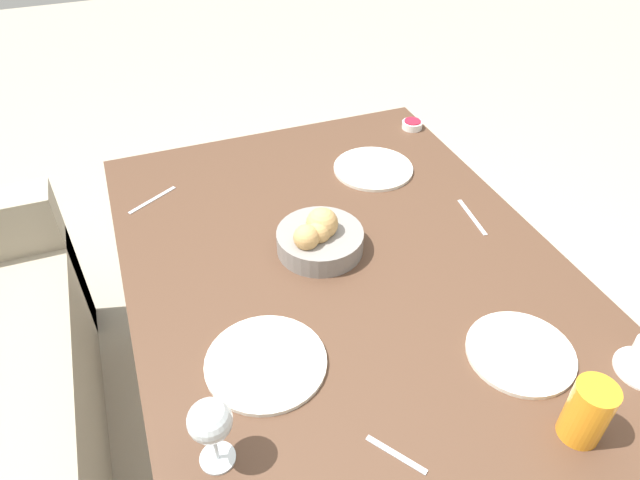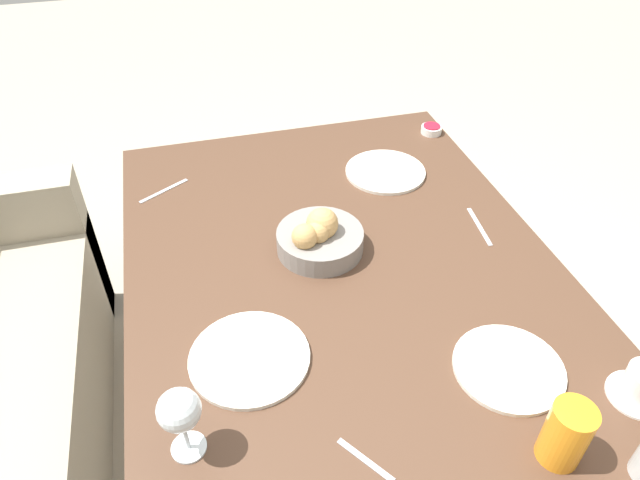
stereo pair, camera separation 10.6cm
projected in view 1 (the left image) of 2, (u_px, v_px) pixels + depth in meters
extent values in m
plane|color=#A89E89|center=(340.00, 433.00, 1.87)|extent=(10.00, 10.00, 0.00)
cube|color=#4C3323|center=(347.00, 271.00, 1.40)|extent=(1.42, 1.04, 0.03)
cube|color=#4C3323|center=(390.00, 205.00, 2.24)|extent=(0.06, 0.06, 0.71)
cube|color=#4C3323|center=(146.00, 261.00, 1.99)|extent=(0.06, 0.06, 0.71)
cylinder|color=gray|center=(320.00, 241.00, 1.42)|extent=(0.22, 0.22, 0.05)
sphere|color=tan|center=(320.00, 222.00, 1.41)|extent=(0.06, 0.06, 0.06)
sphere|color=tan|center=(322.00, 223.00, 1.39)|extent=(0.08, 0.08, 0.08)
sphere|color=tan|center=(319.00, 232.00, 1.38)|extent=(0.06, 0.06, 0.06)
sphere|color=tan|center=(306.00, 237.00, 1.36)|extent=(0.06, 0.06, 0.06)
cylinder|color=silver|center=(520.00, 353.00, 1.18)|extent=(0.22, 0.22, 0.01)
cylinder|color=silver|center=(373.00, 168.00, 1.72)|extent=(0.24, 0.24, 0.01)
cylinder|color=silver|center=(266.00, 362.00, 1.16)|extent=(0.25, 0.25, 0.01)
cylinder|color=orange|center=(588.00, 412.00, 1.00)|extent=(0.08, 0.08, 0.13)
cylinder|color=silver|center=(218.00, 458.00, 1.00)|extent=(0.06, 0.06, 0.00)
cylinder|color=silver|center=(215.00, 446.00, 0.98)|extent=(0.01, 0.01, 0.07)
sphere|color=silver|center=(210.00, 421.00, 0.93)|extent=(0.08, 0.08, 0.08)
cylinder|color=white|center=(412.00, 125.00, 1.92)|extent=(0.07, 0.07, 0.02)
cylinder|color=#A3192D|center=(413.00, 121.00, 1.91)|extent=(0.06, 0.06, 0.00)
cube|color=#B7B7BC|center=(472.00, 217.00, 1.54)|extent=(0.16, 0.03, 0.00)
cube|color=#B7B7BC|center=(153.00, 200.00, 1.60)|extent=(0.09, 0.14, 0.00)
cube|color=#B7B7BC|center=(396.00, 455.00, 1.01)|extent=(0.11, 0.08, 0.00)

